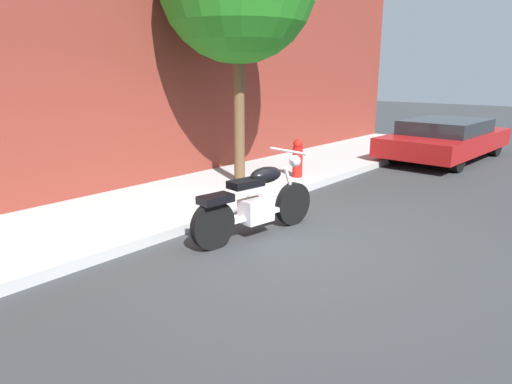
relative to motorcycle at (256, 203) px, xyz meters
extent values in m
plane|color=#303335|center=(0.11, -0.56, -0.47)|extent=(60.00, 60.00, 0.00)
cube|color=#ADADAD|center=(0.11, 1.99, -0.40)|extent=(20.08, 2.43, 0.14)
cylinder|color=black|center=(0.72, -0.10, -0.16)|extent=(0.64, 0.19, 0.63)
cylinder|color=black|center=(-0.72, 0.09, -0.16)|extent=(0.64, 0.19, 0.63)
cube|color=silver|center=(0.00, -0.01, -0.11)|extent=(0.47, 0.34, 0.32)
cube|color=silver|center=(0.00, -0.01, -0.18)|extent=(1.31, 0.26, 0.06)
ellipsoid|color=black|center=(0.18, -0.03, 0.36)|extent=(0.55, 0.33, 0.22)
cube|color=black|center=(-0.18, 0.02, 0.30)|extent=(0.51, 0.30, 0.10)
cube|color=black|center=(-0.67, 0.09, 0.18)|extent=(0.47, 0.30, 0.10)
cylinder|color=silver|center=(0.66, -0.10, 0.12)|extent=(0.28, 0.09, 0.58)
cylinder|color=silver|center=(0.60, -0.09, 0.64)|extent=(0.13, 0.70, 0.04)
sphere|color=silver|center=(0.74, -0.11, 0.48)|extent=(0.17, 0.17, 0.17)
cylinder|color=silver|center=(-0.23, 0.19, -0.21)|extent=(0.80, 0.20, 0.09)
cylinder|color=black|center=(8.96, 0.70, -0.15)|extent=(0.65, 0.25, 0.64)
cylinder|color=black|center=(8.90, -0.89, -0.15)|extent=(0.65, 0.25, 0.64)
cylinder|color=black|center=(6.14, 0.82, -0.15)|extent=(0.65, 0.25, 0.64)
cylinder|color=black|center=(6.08, -0.77, -0.15)|extent=(0.65, 0.25, 0.64)
cube|color=maroon|center=(7.52, -0.03, 0.00)|extent=(4.48, 2.08, 0.45)
cube|color=#1E2328|center=(7.42, -0.03, 0.36)|extent=(2.36, 1.77, 0.40)
cylinder|color=brown|center=(1.77, 1.91, 1.00)|extent=(0.20, 0.20, 2.94)
cylinder|color=red|center=(2.85, 1.32, -0.09)|extent=(0.20, 0.20, 0.75)
sphere|color=red|center=(2.85, 1.32, 0.34)|extent=(0.19, 0.19, 0.19)
camera|label=1|loc=(-4.48, -3.81, 1.70)|focal=31.75mm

